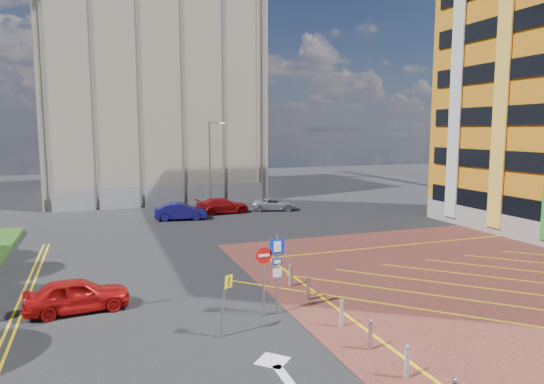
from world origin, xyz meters
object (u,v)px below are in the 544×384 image
sign_cluster (272,267)px  car_red_back (223,206)px  car_silver_back (274,204)px  warning_sign (225,298)px  lamp_back (211,161)px  car_red_left (77,295)px  car_blue_back (181,211)px

sign_cluster → car_red_back: 23.80m
car_silver_back → warning_sign: bearing=172.0°
lamp_back → car_red_back: bearing=-87.3°
car_red_back → car_silver_back: size_ratio=1.14×
car_red_back → car_silver_back: bearing=-94.7°
warning_sign → car_silver_back: (11.00, 24.75, -0.86)m
car_red_left → car_silver_back: car_red_left is taller
warning_sign → car_red_back: bearing=76.0°
lamp_back → car_red_left: lamp_back is taller
car_red_back → car_silver_back: car_red_back is taller
sign_cluster → car_red_left: 7.92m
lamp_back → sign_cluster: (-3.78, -27.02, -2.41)m
car_blue_back → car_silver_back: size_ratio=1.03×
sign_cluster → car_blue_back: bearing=89.9°
car_red_back → car_silver_back: (4.80, -0.00, -0.11)m
sign_cluster → car_red_back: size_ratio=0.69×
warning_sign → car_red_left: (-4.95, 4.39, -0.75)m
lamp_back → warning_sign: lamp_back is taller
lamp_back → warning_sign: bearing=-102.0°
car_red_left → lamp_back: bearing=-29.4°
car_red_left → car_silver_back: bearing=-42.8°
sign_cluster → car_silver_back: bearing=69.5°
sign_cluster → car_silver_back: sign_cluster is taller
car_red_left → car_blue_back: car_blue_back is taller
lamp_back → warning_sign: (-6.03, -28.34, -2.93)m
warning_sign → car_red_back: (6.19, 24.76, -0.75)m
lamp_back → warning_sign: 29.12m
lamp_back → car_silver_back: lamp_back is taller
sign_cluster → warning_sign: sign_cluster is taller
lamp_back → car_blue_back: lamp_back is taller
warning_sign → lamp_back: bearing=78.0°
car_red_back → car_red_left: bearing=146.7°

